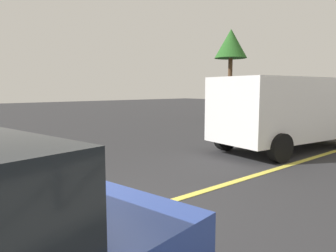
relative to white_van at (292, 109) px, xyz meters
name	(u,v)px	position (x,y,z in m)	size (l,w,h in m)	color
ground_plane	(83,228)	(-7.43, -1.07, -1.27)	(80.00, 80.00, 0.00)	#2D2D30
lane_marking_centre	(225,184)	(-4.43, -1.07, -1.26)	(28.00, 0.16, 0.01)	#E0D14C
white_van	(292,109)	(0.00, 0.00, 0.00)	(5.42, 2.80, 2.20)	white
tree_left_verge	(231,45)	(5.79, 7.03, 3.12)	(1.89, 1.89, 5.32)	#513823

